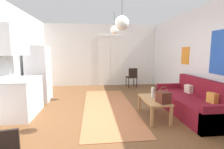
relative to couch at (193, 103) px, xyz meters
The scene contains 13 objects.
ground_plane 2.03m from the couch, behind, with size 5.52×8.38×0.10m, color brown.
wall_back 4.52m from the couch, 117.05° to the left, with size 5.12×0.13×2.72m.
wall_right 1.20m from the couch, ahead, with size 0.12×7.98×2.72m.
area_rug 2.17m from the couch, 158.69° to the left, with size 1.33×3.75×0.01m, color #B26B42.
couch is the anchor object (origin of this frame).
coffee_table 1.06m from the couch, behind, with size 0.49×0.99×0.45m.
bamboo_vase 1.08m from the couch, behind, with size 0.08×0.08×0.47m.
handbag 1.09m from the couch, 156.65° to the right, with size 0.26×0.30×0.35m.
refrigerator 4.41m from the couch, 158.46° to the left, with size 0.64×0.66×1.70m.
kitchen_counter 4.16m from the couch, behind, with size 0.61×1.15×2.09m.
accent_chair 3.33m from the couch, 103.38° to the left, with size 0.47×0.45×0.84m.
pendant_lamp_near 2.65m from the couch, 162.04° to the right, with size 0.26×0.26×0.82m.
pendant_lamp_far 3.01m from the couch, 138.70° to the left, with size 0.26×0.26×0.67m.
Camera 1 is at (-0.42, -3.67, 1.51)m, focal length 26.93 mm.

